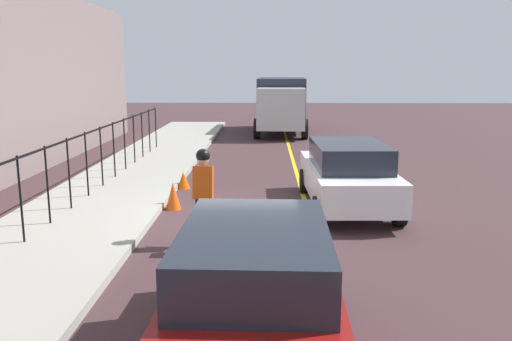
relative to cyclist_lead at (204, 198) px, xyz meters
The scene contains 10 objects.
ground_plane 1.92m from the cyclist_lead, 18.60° to the right, with size 80.00×80.00×0.00m, color #432D30.
lane_line_centre 2.82m from the cyclist_lead, 53.24° to the right, with size 36.00×0.12×0.01m, color yellow.
sidewalk 3.38m from the cyclist_lead, 60.85° to the left, with size 40.00×3.20×0.15m, color #A19F93.
iron_fence 4.18m from the cyclist_lead, 51.48° to the left, with size 17.60×0.04×1.60m.
cyclist_lead is the anchor object (origin of this frame).
patrol_sedan 4.10m from the cyclist_lead, 48.63° to the right, with size 4.45×2.01×1.58m.
parked_sedan_rear 4.22m from the cyclist_lead, 165.89° to the right, with size 4.44×2.01×1.58m.
box_truck_background 17.74m from the cyclist_lead, ahead, with size 6.80×2.75×2.78m.
traffic_cone_near 2.78m from the cyclist_lead, 22.14° to the left, with size 0.36×0.36×0.65m, color #E74F12.
traffic_cone_far 4.86m from the cyclist_lead, 13.48° to the left, with size 0.36×0.36×0.47m, color #F05109.
Camera 1 is at (-10.93, -0.61, 3.26)m, focal length 36.53 mm.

